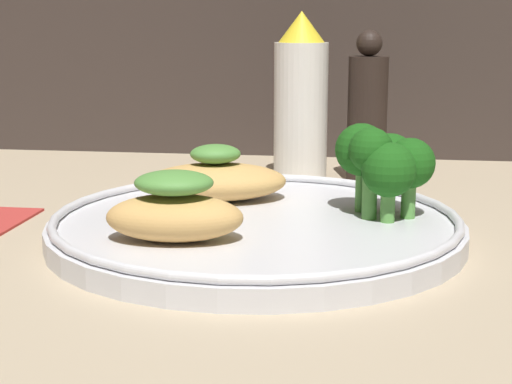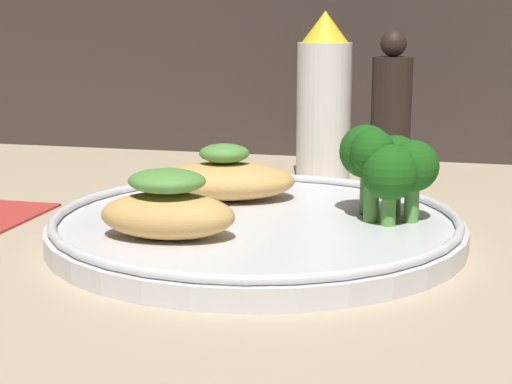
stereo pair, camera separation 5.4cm
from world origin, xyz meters
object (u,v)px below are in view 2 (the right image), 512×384
at_px(plate, 256,226).
at_px(sauce_bottle, 324,101).
at_px(broccoli_bunch, 388,163).
at_px(pepper_grinder, 391,116).

distance_m(plate, sauce_bottle, 0.22).
xyz_separation_m(plate, broccoli_bunch, (0.09, 0.02, 0.04)).
height_order(plate, broccoli_bunch, broccoli_bunch).
bearing_deg(broccoli_bunch, pepper_grinder, 93.82).
bearing_deg(pepper_grinder, plate, -109.12).
xyz_separation_m(sauce_bottle, pepper_grinder, (0.06, 0.00, -0.01)).
bearing_deg(plate, pepper_grinder, 70.88).
bearing_deg(sauce_bottle, broccoli_bunch, -68.44).
height_order(sauce_bottle, pepper_grinder, sauce_bottle).
relative_size(plate, pepper_grinder, 2.03).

